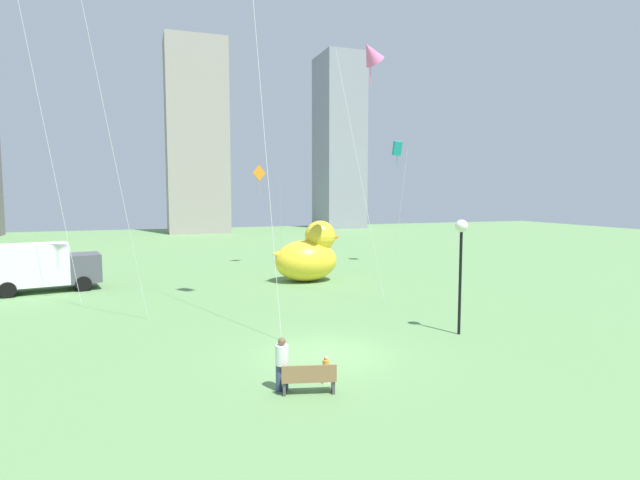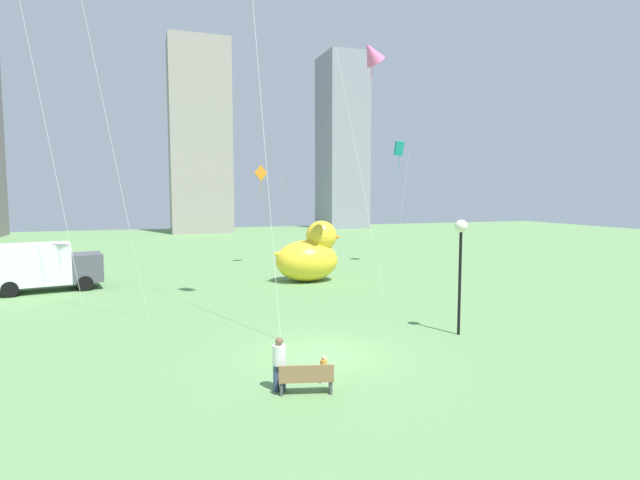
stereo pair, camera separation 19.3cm
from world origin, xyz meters
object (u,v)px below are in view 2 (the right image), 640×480
park_bench (306,378)px  kite_teal (399,149)px  person_adult (279,361)px  kite_pink (371,53)px  box_truck (42,267)px  person_child (324,368)px  kite_orange (262,176)px  giant_inflatable_duck (309,256)px  lamppost (461,244)px

park_bench → kite_teal: (15.06, 23.04, 8.86)m
person_adult → kite_pink: size_ratio=0.11×
box_truck → kite_pink: (17.80, -7.46, 11.97)m
person_child → kite_orange: (3.92, 25.80, 6.66)m
giant_inflatable_duck → park_bench: bearing=-108.2°
box_truck → kite_orange: 17.15m
lamppost → kite_orange: 22.98m
park_bench → box_truck: (-10.12, 19.89, 0.98)m
kite_teal → lamppost: bearing=-110.7°
person_adult → box_truck: bearing=116.0°
person_child → giant_inflatable_duck: 18.32m
box_truck → giant_inflatable_duck: bearing=-6.2°
person_child → person_adult: bearing=-175.5°
giant_inflatable_duck → kite_orange: 9.98m
person_adult → kite_pink: (8.35, 11.91, 12.53)m
person_child → kite_pink: size_ratio=0.06×
park_bench → person_child: park_bench is taller
park_bench → kite_pink: (7.68, 12.43, 12.94)m
kite_pink → person_child: bearing=-120.4°
giant_inflatable_duck → lamppost: (1.87, -14.24, 2.06)m
park_bench → kite_teal: bearing=56.8°
giant_inflatable_duck → kite_orange: kite_orange is taller
kite_orange → kite_pink: 15.63m
giant_inflatable_duck → lamppost: bearing=-82.5°
lamppost → giant_inflatable_duck: bearing=97.5°
giant_inflatable_duck → kite_pink: bearing=-73.2°
giant_inflatable_duck → lamppost: lamppost is taller
person_adult → kite_teal: size_ratio=0.16×
giant_inflatable_duck → person_child: bearing=-106.5°
person_child → kite_pink: bearing=59.6°
kite_orange → kite_pink: size_ratio=0.57×
park_bench → box_truck: box_truck is taller
kite_teal → kite_pink: kite_pink is taller
kite_teal → kite_pink: bearing=-124.8°
giant_inflatable_duck → person_adult: bearing=-110.6°
person_child → giant_inflatable_duck: (5.20, 17.53, 1.23)m
kite_orange → box_truck: bearing=-156.2°
person_adult → box_truck: 21.57m
park_bench → person_adult: person_adult is taller
lamppost → kite_pink: (-0.14, 8.51, 9.65)m
person_adult → person_child: size_ratio=1.85×
lamppost → person_child: bearing=-155.0°
giant_inflatable_duck → kite_teal: size_ratio=0.48×
park_bench → lamppost: size_ratio=0.35×
kite_teal → giant_inflatable_duck: bearing=-151.7°
kite_orange → kite_teal: kite_teal is taller
person_adult → person_child: (1.42, 0.11, -0.41)m
park_bench → person_child: size_ratio=1.90×
box_truck → kite_teal: bearing=7.1°
park_bench → kite_teal: kite_teal is taller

